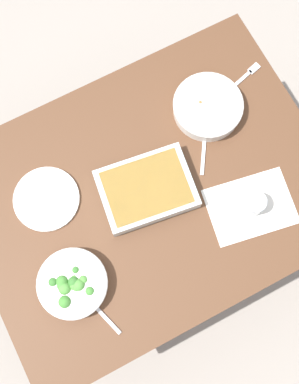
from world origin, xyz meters
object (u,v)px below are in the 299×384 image
object	(u,v)px
stew_bowl	(208,107)
drink_cup	(253,204)
broccoli_bowl	(73,284)
baking_dish	(147,189)
spoon_by_broccoli	(95,307)
fork_on_table	(244,78)
spoon_by_stew	(204,143)
side_plate	(46,199)

from	to	relation	value
stew_bowl	drink_cup	size ratio (longest dim) A/B	2.84
broccoli_bowl	drink_cup	size ratio (longest dim) A/B	2.63
broccoli_bowl	stew_bowl	bearing A→B (deg)	-153.98
stew_bowl	drink_cup	world-z (taller)	drink_cup
stew_bowl	baking_dish	size ratio (longest dim) A/B	0.74
baking_dish	spoon_by_broccoli	size ratio (longest dim) A/B	1.90
broccoli_bowl	fork_on_table	xyz separation A→B (m)	(-0.84, -0.37, -0.03)
broccoli_bowl	spoon_by_stew	world-z (taller)	broccoli_bowl
drink_cup	fork_on_table	size ratio (longest dim) A/B	0.48
stew_bowl	spoon_by_stew	size ratio (longest dim) A/B	1.54
baking_dish	spoon_by_stew	size ratio (longest dim) A/B	2.09
baking_dish	side_plate	bearing A→B (deg)	-22.91
fork_on_table	spoon_by_broccoli	bearing A→B (deg)	29.89
drink_cup	spoon_by_stew	world-z (taller)	drink_cup
baking_dish	side_plate	size ratio (longest dim) A/B	1.49
spoon_by_stew	spoon_by_broccoli	bearing A→B (deg)	29.12
spoon_by_stew	fork_on_table	world-z (taller)	spoon_by_stew
drink_cup	spoon_by_stew	xyz separation A→B (m)	(0.03, -0.26, -0.03)
broccoli_bowl	baking_dish	size ratio (longest dim) A/B	0.68
baking_dish	spoon_by_broccoli	xyz separation A→B (m)	(0.32, 0.26, -0.03)
baking_dish	spoon_by_stew	xyz separation A→B (m)	(-0.25, -0.06, -0.03)
stew_bowl	broccoli_bowl	xyz separation A→B (m)	(0.67, 0.33, -0.00)
baking_dish	drink_cup	size ratio (longest dim) A/B	3.86
baking_dish	drink_cup	bearing A→B (deg)	143.94
stew_bowl	spoon_by_stew	bearing A→B (deg)	56.73
spoon_by_stew	side_plate	bearing A→B (deg)	-7.21
spoon_by_stew	spoon_by_broccoli	xyz separation A→B (m)	(0.57, 0.32, 0.00)
stew_bowl	side_plate	xyz separation A→B (m)	(0.63, 0.03, -0.03)
spoon_by_broccoli	fork_on_table	bearing A→B (deg)	-150.11
baking_dish	drink_cup	distance (m)	0.35
stew_bowl	drink_cup	distance (m)	0.37
drink_cup	spoon_by_broccoli	world-z (taller)	drink_cup
broccoli_bowl	side_plate	world-z (taller)	broccoli_bowl
spoon_by_broccoli	fork_on_table	distance (m)	0.94
baking_dish	drink_cup	xyz separation A→B (m)	(-0.28, 0.21, 0.00)
broccoli_bowl	spoon_by_broccoli	distance (m)	0.10
broccoli_bowl	drink_cup	world-z (taller)	drink_cup
spoon_by_stew	broccoli_bowl	bearing A→B (deg)	20.41
side_plate	baking_dish	bearing A→B (deg)	157.09
fork_on_table	side_plate	bearing A→B (deg)	5.63
side_plate	fork_on_table	xyz separation A→B (m)	(-0.80, -0.08, -0.00)
stew_bowl	fork_on_table	size ratio (longest dim) A/B	1.37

